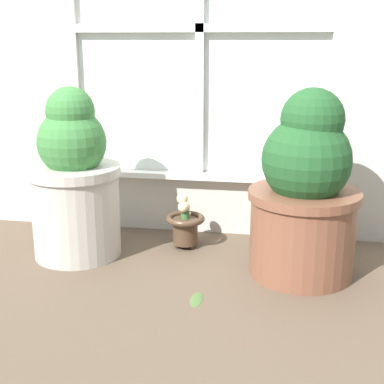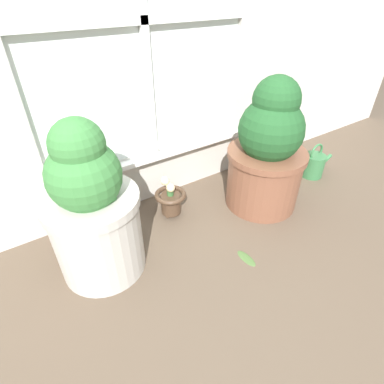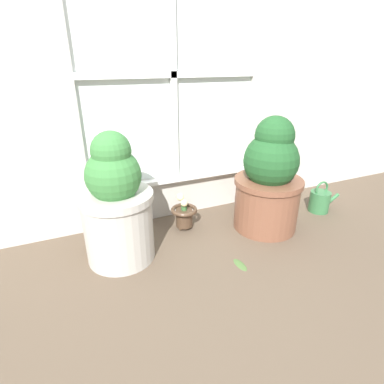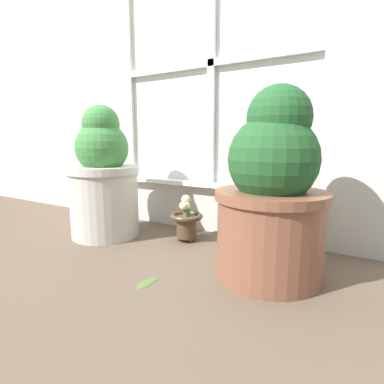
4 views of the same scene
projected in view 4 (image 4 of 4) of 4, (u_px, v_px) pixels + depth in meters
name	position (u px, v px, depth m)	size (l,w,h in m)	color
ground_plane	(134.00, 273.00, 1.15)	(10.00, 10.00, 0.00)	brown
potted_plant_left	(104.00, 179.00, 1.56)	(0.37, 0.37, 0.68)	#B7B2A8
potted_plant_right	(272.00, 194.00, 1.08)	(0.41, 0.41, 0.69)	brown
flower_vase	(186.00, 220.00, 1.51)	(0.16, 0.16, 0.23)	#473323
fallen_leaf	(148.00, 282.00, 1.07)	(0.05, 0.11, 0.01)	#476633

